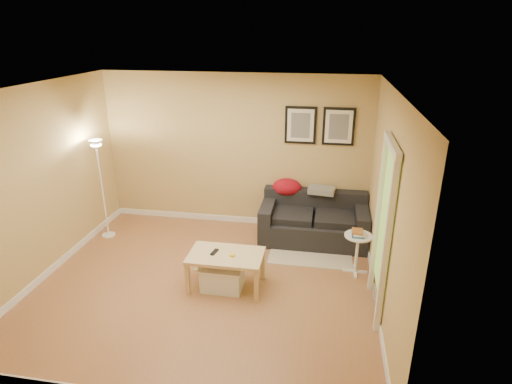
% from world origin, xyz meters
% --- Properties ---
extents(floor, '(4.50, 4.50, 0.00)m').
position_xyz_m(floor, '(0.00, 0.00, 0.00)').
color(floor, '#9B6042').
rests_on(floor, ground).
extents(ceiling, '(4.50, 4.50, 0.00)m').
position_xyz_m(ceiling, '(0.00, 0.00, 2.60)').
color(ceiling, white).
rests_on(ceiling, wall_back).
extents(wall_back, '(4.50, 0.00, 4.50)m').
position_xyz_m(wall_back, '(0.00, 2.00, 1.30)').
color(wall_back, tan).
rests_on(wall_back, ground).
extents(wall_front, '(4.50, 0.00, 4.50)m').
position_xyz_m(wall_front, '(0.00, -2.00, 1.30)').
color(wall_front, tan).
rests_on(wall_front, ground).
extents(wall_left, '(0.00, 4.00, 4.00)m').
position_xyz_m(wall_left, '(-2.25, 0.00, 1.30)').
color(wall_left, tan).
rests_on(wall_left, ground).
extents(wall_right, '(0.00, 4.00, 4.00)m').
position_xyz_m(wall_right, '(2.25, 0.00, 1.30)').
color(wall_right, tan).
rests_on(wall_right, ground).
extents(baseboard_back, '(4.50, 0.02, 0.10)m').
position_xyz_m(baseboard_back, '(0.00, 1.99, 0.05)').
color(baseboard_back, white).
rests_on(baseboard_back, ground).
extents(baseboard_left, '(0.02, 4.00, 0.10)m').
position_xyz_m(baseboard_left, '(-2.24, 0.00, 0.05)').
color(baseboard_left, white).
rests_on(baseboard_left, ground).
extents(baseboard_right, '(0.02, 4.00, 0.10)m').
position_xyz_m(baseboard_right, '(2.24, 0.00, 0.05)').
color(baseboard_right, white).
rests_on(baseboard_right, ground).
extents(sofa, '(1.70, 0.90, 0.75)m').
position_xyz_m(sofa, '(1.38, 1.53, 0.38)').
color(sofa, black).
rests_on(sofa, ground).
extents(red_throw, '(0.48, 0.36, 0.28)m').
position_xyz_m(red_throw, '(0.90, 1.87, 0.77)').
color(red_throw, maroon).
rests_on(red_throw, sofa).
extents(plaid_throw, '(0.45, 0.32, 0.10)m').
position_xyz_m(plaid_throw, '(1.48, 1.80, 0.78)').
color(plaid_throw, tan).
rests_on(plaid_throw, sofa).
extents(framed_print_left, '(0.50, 0.04, 0.60)m').
position_xyz_m(framed_print_left, '(1.08, 1.98, 1.80)').
color(framed_print_left, black).
rests_on(framed_print_left, wall_back).
extents(framed_print_right, '(0.50, 0.04, 0.60)m').
position_xyz_m(framed_print_right, '(1.68, 1.98, 1.80)').
color(framed_print_right, black).
rests_on(framed_print_right, wall_back).
extents(area_rug, '(1.25, 0.85, 0.01)m').
position_xyz_m(area_rug, '(1.37, 1.08, 0.01)').
color(area_rug, '#BDB096').
rests_on(area_rug, ground).
extents(green_runner, '(0.70, 0.50, 0.01)m').
position_xyz_m(green_runner, '(0.09, 0.53, 0.01)').
color(green_runner, '#668C4C').
rests_on(green_runner, ground).
extents(coffee_table, '(1.13, 0.92, 0.49)m').
position_xyz_m(coffee_table, '(0.30, -0.01, 0.24)').
color(coffee_table, '#D6B682').
rests_on(coffee_table, ground).
extents(remote_control, '(0.08, 0.17, 0.02)m').
position_xyz_m(remote_control, '(0.14, 0.01, 0.50)').
color(remote_control, black).
rests_on(remote_control, coffee_table).
extents(tape_roll, '(0.07, 0.07, 0.03)m').
position_xyz_m(tape_roll, '(0.39, -0.04, 0.50)').
color(tape_roll, yellow).
rests_on(tape_roll, coffee_table).
extents(storage_bin, '(0.55, 0.40, 0.34)m').
position_xyz_m(storage_bin, '(0.25, -0.05, 0.17)').
color(storage_bin, white).
rests_on(storage_bin, ground).
extents(side_table, '(0.39, 0.39, 0.59)m').
position_xyz_m(side_table, '(2.02, 0.64, 0.30)').
color(side_table, white).
rests_on(side_table, ground).
extents(book_stack, '(0.17, 0.23, 0.07)m').
position_xyz_m(book_stack, '(2.01, 0.64, 0.62)').
color(book_stack, '#2D6387').
rests_on(book_stack, side_table).
extents(floor_lamp, '(0.21, 0.21, 1.65)m').
position_xyz_m(floor_lamp, '(-2.00, 1.09, 0.78)').
color(floor_lamp, white).
rests_on(floor_lamp, ground).
extents(doorway, '(0.12, 1.01, 2.13)m').
position_xyz_m(doorway, '(2.20, -0.15, 1.02)').
color(doorway, white).
rests_on(doorway, ground).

